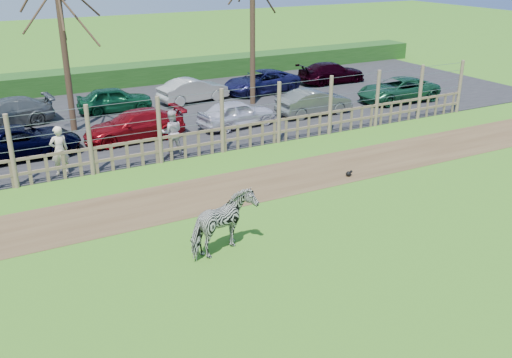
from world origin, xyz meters
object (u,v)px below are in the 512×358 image
zebra (223,224)px  car_12 (261,82)px  visitor_a (59,150)px  car_13 (332,73)px  car_6 (398,90)px  car_11 (193,90)px  visitor_b (172,133)px  car_10 (115,99)px  car_3 (134,126)px  car_5 (314,102)px  car_2 (21,142)px  car_9 (5,113)px  tree_mid (60,15)px  car_4 (237,113)px  crow (349,174)px

zebra → car_12: zebra is taller
visitor_a → car_12: size_ratio=0.40×
zebra → car_13: (14.22, 15.32, -0.16)m
visitor_a → car_6: visitor_a is taller
car_11 → car_12: 4.02m
visitor_b → car_6: 13.33m
zebra → car_10: bearing=-26.1°
visitor_b → car_13: 14.81m
visitor_b → zebra: bearing=93.4°
visitor_b → car_3: (-0.71, 2.44, -0.26)m
visitor_a → car_10: size_ratio=0.49×
car_5 → car_3: bearing=87.9°
car_2 → car_9: size_ratio=1.04×
car_5 → car_2: bearing=88.6°
visitor_a → car_13: visitor_a is taller
tree_mid → zebra: bearing=-84.8°
car_11 → car_2: bearing=110.9°
zebra → car_4: 11.21m
car_9 → car_13: 17.87m
tree_mid → car_3: tree_mid is taller
car_3 → car_12: size_ratio=0.96×
car_5 → car_10: size_ratio=1.03×
car_4 → car_9: 10.21m
car_6 → car_11: (-9.28, 4.92, 0.00)m
car_2 → crow: bearing=-127.8°
visitor_b → crow: bearing=147.1°
car_4 → car_9: size_ratio=0.85×
visitor_a → car_9: (-1.02, 7.19, -0.26)m
car_4 → car_10: (-4.02, 5.06, 0.00)m
tree_mid → visitor_a: bearing=-106.2°
crow → car_12: car_12 is taller
zebra → car_6: bearing=-76.7°
car_10 → car_12: size_ratio=0.82×
car_2 → car_4: same height
zebra → car_11: size_ratio=0.52×
car_5 → car_4: bearing=90.5°
car_5 → car_13: bearing=-42.4°
car_3 → car_13: (13.43, 5.14, 0.00)m
car_3 → car_13: 14.38m
tree_mid → zebra: tree_mid is taller
car_9 → car_11: size_ratio=1.14×
crow → car_9: bearing=129.0°
car_2 → car_9: (-0.06, 4.66, 0.00)m
visitor_b → crow: visitor_b is taller
crow → car_5: bearing=65.1°
crow → car_3: car_3 is taller
visitor_a → car_12: (11.99, 7.46, -0.26)m
crow → car_2: (-9.67, 7.38, 0.54)m
car_11 → crow: bearing=176.0°
car_2 → car_3: same height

